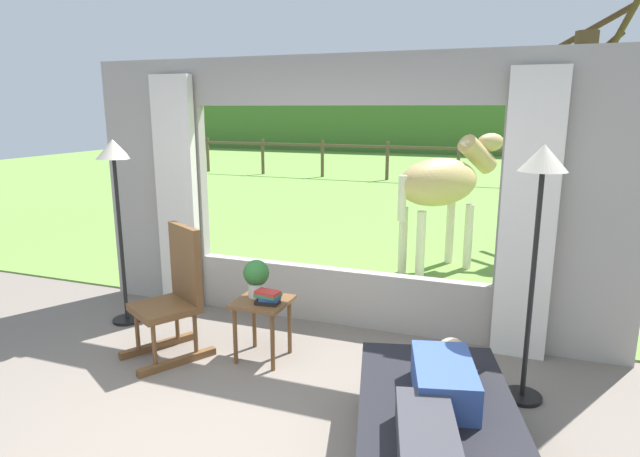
% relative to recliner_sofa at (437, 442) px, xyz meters
% --- Properties ---
extents(back_wall_with_window, '(5.20, 0.12, 2.55)m').
position_rel_recliner_sofa_xyz_m(back_wall_with_window, '(-1.27, 1.96, 1.03)').
color(back_wall_with_window, '#9E998E').
rests_on(back_wall_with_window, ground_plane).
extents(curtain_panel_left, '(0.44, 0.10, 2.40)m').
position_rel_recliner_sofa_xyz_m(curtain_panel_left, '(-2.96, 1.82, 0.98)').
color(curtain_panel_left, silver).
rests_on(curtain_panel_left, ground_plane).
extents(curtain_panel_right, '(0.44, 0.10, 2.40)m').
position_rel_recliner_sofa_xyz_m(curtain_panel_right, '(0.42, 1.82, 0.98)').
color(curtain_panel_right, silver).
rests_on(curtain_panel_right, ground_plane).
extents(outdoor_pasture_lawn, '(36.00, 21.68, 0.02)m').
position_rel_recliner_sofa_xyz_m(outdoor_pasture_lawn, '(-1.27, 12.86, -0.21)').
color(outdoor_pasture_lawn, olive).
rests_on(outdoor_pasture_lawn, ground_plane).
extents(distant_hill_ridge, '(36.00, 2.00, 2.40)m').
position_rel_recliner_sofa_xyz_m(distant_hill_ridge, '(-1.27, 22.70, 0.98)').
color(distant_hill_ridge, '#45722E').
rests_on(distant_hill_ridge, ground_plane).
extents(recliner_sofa, '(1.29, 1.87, 0.42)m').
position_rel_recliner_sofa_xyz_m(recliner_sofa, '(0.00, 0.00, 0.00)').
color(recliner_sofa, black).
rests_on(recliner_sofa, ground_plane).
extents(reclining_person, '(0.48, 1.42, 0.22)m').
position_rel_recliner_sofa_xyz_m(reclining_person, '(-0.00, -0.05, 0.30)').
color(reclining_person, '#334C8C').
rests_on(reclining_person, recliner_sofa).
extents(rocking_chair, '(0.74, 0.82, 1.12)m').
position_rel_recliner_sofa_xyz_m(rocking_chair, '(-2.33, 0.82, 0.33)').
color(rocking_chair, brown).
rests_on(rocking_chair, ground_plane).
extents(side_table, '(0.44, 0.44, 0.52)m').
position_rel_recliner_sofa_xyz_m(side_table, '(-1.60, 1.00, 0.21)').
color(side_table, brown).
rests_on(side_table, ground_plane).
extents(potted_plant, '(0.22, 0.22, 0.32)m').
position_rel_recliner_sofa_xyz_m(potted_plant, '(-1.68, 1.06, 0.48)').
color(potted_plant, silver).
rests_on(potted_plant, side_table).
extents(book_stack, '(0.21, 0.16, 0.11)m').
position_rel_recliner_sofa_xyz_m(book_stack, '(-1.51, 0.94, 0.36)').
color(book_stack, black).
rests_on(book_stack, side_table).
extents(floor_lamp_left, '(0.32, 0.32, 1.80)m').
position_rel_recliner_sofa_xyz_m(floor_lamp_left, '(-3.23, 1.25, 1.23)').
color(floor_lamp_left, black).
rests_on(floor_lamp_left, ground_plane).
extents(floor_lamp_right, '(0.32, 0.32, 1.85)m').
position_rel_recliner_sofa_xyz_m(floor_lamp_right, '(0.47, 1.08, 1.27)').
color(floor_lamp_right, black).
rests_on(floor_lamp_right, ground_plane).
extents(horse, '(1.37, 1.66, 1.73)m').
position_rel_recliner_sofa_xyz_m(horse, '(-0.56, 4.05, 0.94)').
color(horse, tan).
rests_on(horse, outdoor_pasture_lawn).
extents(pasture_tree, '(1.15, 1.16, 3.62)m').
position_rel_recliner_sofa_xyz_m(pasture_tree, '(1.09, 6.04, 1.51)').
color(pasture_tree, '#4C3823').
rests_on(pasture_tree, outdoor_pasture_lawn).
extents(pasture_fence_line, '(16.10, 0.10, 1.10)m').
position_rel_recliner_sofa_xyz_m(pasture_fence_line, '(-1.27, 12.45, 0.53)').
color(pasture_fence_line, brown).
rests_on(pasture_fence_line, outdoor_pasture_lawn).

